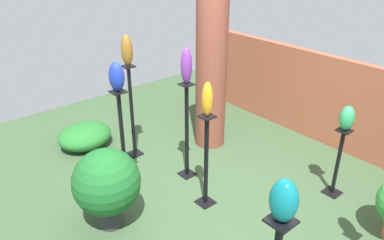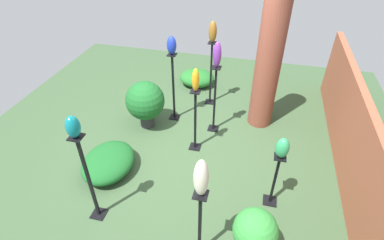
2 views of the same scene
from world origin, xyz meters
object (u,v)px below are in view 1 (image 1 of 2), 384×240
object	(u,v)px
art_vase_bronze	(127,50)
art_vase_teal	(284,200)
potted_plant_front_left	(107,184)
brick_pillar	(211,67)
art_vase_cobalt	(117,77)
art_vase_jade	(347,118)
pedestal_amber	(206,165)
pedestal_cobalt	(123,149)
art_vase_amber	(207,99)
pedestal_violet	(187,135)
pedestal_bronze	(132,116)
art_vase_violet	(186,66)
pedestal_jade	(337,166)

from	to	relation	value
art_vase_bronze	art_vase_teal	xyz separation A→B (m)	(3.28, -0.96, -0.01)
potted_plant_front_left	brick_pillar	bearing A→B (deg)	107.30
brick_pillar	art_vase_cobalt	distance (m)	1.75
art_vase_jade	art_vase_teal	size ratio (longest dim) A/B	1.06
art_vase_teal	pedestal_amber	bearing A→B (deg)	150.04
pedestal_cobalt	art_vase_amber	distance (m)	1.25
pedestal_violet	art_vase_bronze	xyz separation A→B (m)	(-0.93, -0.25, 0.98)
pedestal_violet	pedestal_cobalt	xyz separation A→B (m)	(-0.18, -0.85, 0.03)
pedestal_amber	art_vase_jade	world-z (taller)	art_vase_jade
art_vase_jade	art_vase_teal	distance (m)	2.56
pedestal_bronze	potted_plant_front_left	xyz separation A→B (m)	(1.13, -1.04, -0.08)
pedestal_amber	potted_plant_front_left	size ratio (longest dim) A/B	1.25
art_vase_violet	pedestal_cobalt	bearing A→B (deg)	-102.04
pedestal_violet	art_vase_amber	size ratio (longest dim) A/B	3.35
pedestal_jade	art_vase_teal	distance (m)	2.77
art_vase_bronze	art_vase_amber	bearing A→B (deg)	1.30
potted_plant_front_left	art_vase_bronze	bearing A→B (deg)	137.41
art_vase_teal	potted_plant_front_left	size ratio (longest dim) A/B	0.30
pedestal_amber	art_vase_jade	distance (m)	1.72
art_vase_bronze	art_vase_amber	size ratio (longest dim) A/B	1.07
brick_pillar	pedestal_amber	bearing A→B (deg)	-44.78
pedestal_jade	art_vase_jade	size ratio (longest dim) A/B	2.99
pedestal_amber	art_vase_violet	distance (m)	1.21
art_vase_jade	art_vase_amber	world-z (taller)	art_vase_amber
art_vase_violet	potted_plant_front_left	xyz separation A→B (m)	(0.20, -1.29, -1.00)
pedestal_violet	art_vase_teal	distance (m)	2.82
pedestal_cobalt	art_vase_amber	world-z (taller)	art_vase_amber
pedestal_jade	art_vase_teal	size ratio (longest dim) A/B	3.17
pedestal_violet	art_vase_teal	size ratio (longest dim) A/B	4.64
pedestal_violet	art_vase_jade	bearing A→B (deg)	37.08
pedestal_violet	art_vase_amber	distance (m)	1.01
pedestal_jade	art_vase_amber	distance (m)	1.91
pedestal_jade	art_vase_teal	bearing A→B (deg)	-70.71
pedestal_bronze	art_vase_amber	bearing A→B (deg)	1.30
art_vase_bronze	art_vase_teal	bearing A→B (deg)	-16.40
art_vase_amber	potted_plant_front_left	world-z (taller)	art_vase_amber
pedestal_cobalt	art_vase_violet	size ratio (longest dim) A/B	3.05
pedestal_jade	art_vase_amber	world-z (taller)	art_vase_amber
art_vase_teal	brick_pillar	bearing A→B (deg)	143.65
art_vase_jade	potted_plant_front_left	world-z (taller)	art_vase_jade
potted_plant_front_left	art_vase_amber	bearing A→B (deg)	68.98
pedestal_jade	art_vase_amber	size ratio (longest dim) A/B	2.29
brick_pillar	pedestal_bronze	xyz separation A→B (m)	(-0.46, -1.11, -0.61)
art_vase_teal	art_vase_amber	size ratio (longest dim) A/B	0.72
pedestal_bronze	pedestal_amber	bearing A→B (deg)	1.30
pedestal_amber	art_vase_cobalt	world-z (taller)	art_vase_cobalt
pedestal_amber	art_vase_amber	bearing A→B (deg)	180.00
pedestal_jade	potted_plant_front_left	size ratio (longest dim) A/B	0.96
pedestal_cobalt	pedestal_violet	bearing A→B (deg)	77.96
pedestal_jade	pedestal_cobalt	bearing A→B (deg)	-130.45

